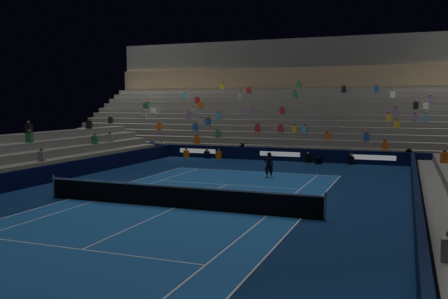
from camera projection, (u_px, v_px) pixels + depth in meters
ground at (175, 208)px, 20.89m from camera, size 90.00×90.00×0.00m
court_surface at (175, 208)px, 20.89m from camera, size 10.97×23.77×0.01m
sponsor_barrier_far at (280, 154)px, 38.08m from camera, size 44.00×0.25×1.00m
sponsor_barrier_east at (418, 215)px, 17.44m from camera, size 0.25×37.00×1.00m
sponsor_barrier_west at (0, 184)px, 24.25m from camera, size 0.25×37.00×1.00m
grandstand_main at (304, 115)px, 46.57m from camera, size 44.00×15.20×11.20m
tennis_net at (175, 197)px, 20.84m from camera, size 12.90×0.10×1.10m
tennis_player at (269, 165)px, 29.38m from camera, size 0.67×0.57×1.55m
broadcast_camera at (318, 160)px, 36.12m from camera, size 0.50×0.88×0.52m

